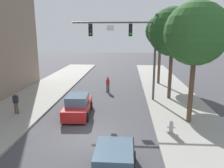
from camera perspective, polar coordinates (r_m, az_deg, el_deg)
name	(u,v)px	position (r m, az deg, el deg)	size (l,w,h in m)	color
ground_plane	(89,137)	(13.46, -6.02, -13.57)	(120.00, 120.00, 0.00)	#424247
sidewalk_right	(201,139)	(13.92, 22.16, -13.25)	(5.00, 60.00, 0.15)	#99968E
traffic_signal_mast	(131,41)	(19.33, 5.00, 11.07)	(7.32, 0.38, 7.50)	#514C47
car_lead_red	(78,106)	(16.66, -8.90, -5.67)	(2.01, 4.32, 1.60)	#B21E1E
car_following_black	(114,166)	(9.53, 0.58, -20.67)	(1.84, 4.24, 1.60)	black
pedestrian_sidewalk_left_walker	(16,102)	(17.71, -23.83, -4.36)	(0.36, 0.22, 1.64)	brown
pedestrian_crossing_road	(108,84)	(22.75, -1.09, 0.05)	(0.36, 0.22, 1.64)	#333338
fire_hydrant	(171,127)	(13.95, 15.24, -10.71)	(0.48, 0.24, 0.72)	#B2B2B7
street_tree_nearest	(196,34)	(14.92, 21.06, 12.12)	(4.02, 4.02, 7.88)	brown
street_tree_second	(173,32)	(20.32, 15.58, 12.96)	(4.28, 4.28, 8.17)	brown
street_tree_third	(161,31)	(26.44, 12.62, 13.33)	(3.53, 3.53, 7.96)	brown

